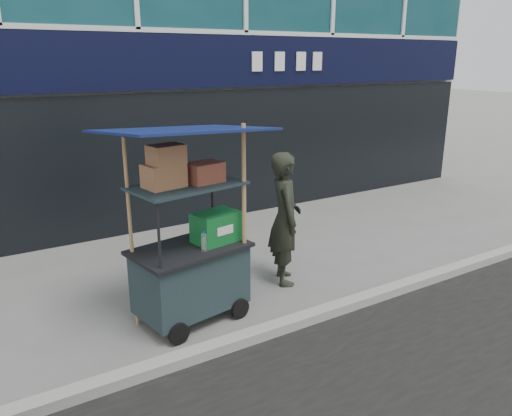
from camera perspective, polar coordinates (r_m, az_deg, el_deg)
ground at (r=5.95m, az=1.42°, el=-13.17°), size 80.00×80.00×0.00m
curb at (r=5.77m, az=2.53°, el=-13.50°), size 80.00×0.18×0.12m
vendor_cart at (r=5.78m, az=-7.39°, el=-5.20°), size 1.91×1.49×2.34m
vendor_man at (r=6.69m, az=3.33°, el=-1.22°), size 0.66×0.78×1.81m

